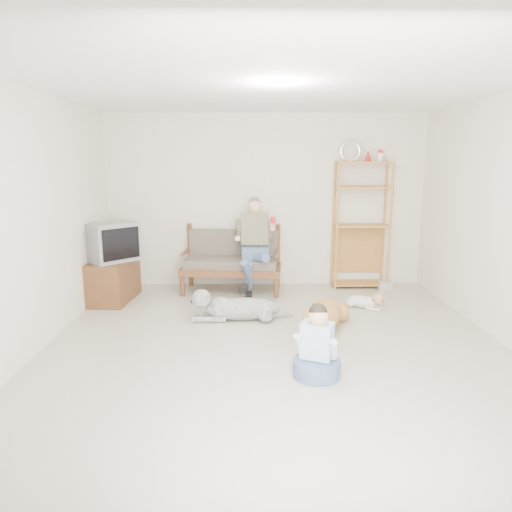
{
  "coord_description": "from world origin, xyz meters",
  "views": [
    {
      "loc": [
        -0.31,
        -4.49,
        1.97
      ],
      "look_at": [
        -0.19,
        1.0,
        0.83
      ],
      "focal_mm": 32.0,
      "sensor_mm": 36.0,
      "label": 1
    }
  ],
  "objects_px": {
    "golden_retriever": "(323,317)",
    "loveseat": "(231,260)",
    "tv_stand": "(113,280)",
    "etagere": "(361,224)"
  },
  "relations": [
    {
      "from": "golden_retriever",
      "to": "loveseat",
      "type": "bearing_deg",
      "value": 143.07
    },
    {
      "from": "loveseat",
      "to": "golden_retriever",
      "type": "xyz_separation_m",
      "value": [
        1.12,
        -1.81,
        -0.3
      ]
    },
    {
      "from": "tv_stand",
      "to": "golden_retriever",
      "type": "xyz_separation_m",
      "value": [
        2.81,
        -1.31,
        -0.12
      ]
    },
    {
      "from": "loveseat",
      "to": "etagere",
      "type": "xyz_separation_m",
      "value": [
        2.03,
        0.17,
        0.53
      ]
    },
    {
      "from": "golden_retriever",
      "to": "tv_stand",
      "type": "bearing_deg",
      "value": 176.23
    },
    {
      "from": "loveseat",
      "to": "tv_stand",
      "type": "distance_m",
      "value": 1.77
    },
    {
      "from": "loveseat",
      "to": "tv_stand",
      "type": "bearing_deg",
      "value": -158.08
    },
    {
      "from": "loveseat",
      "to": "tv_stand",
      "type": "relative_size",
      "value": 1.66
    },
    {
      "from": "etagere",
      "to": "tv_stand",
      "type": "height_order",
      "value": "etagere"
    },
    {
      "from": "loveseat",
      "to": "golden_retriever",
      "type": "bearing_deg",
      "value": -52.75
    }
  ]
}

